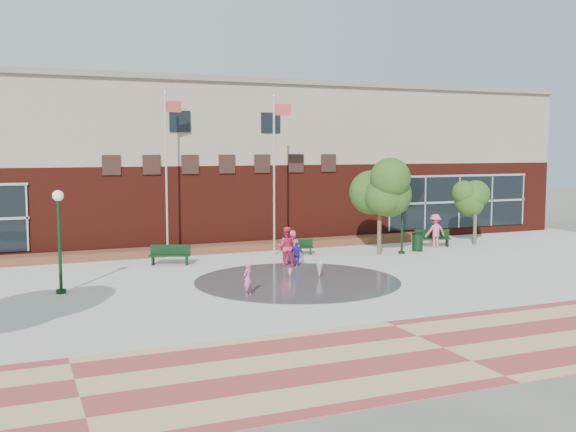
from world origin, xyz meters
name	(u,v)px	position (x,y,z in m)	size (l,w,h in m)	color
ground	(330,296)	(0.00, 0.00, 0.00)	(120.00, 120.00, 0.00)	#666056
plaza_concrete	(288,277)	(0.00, 4.00, 0.00)	(46.00, 18.00, 0.01)	#A8A8A0
paver_band	(443,348)	(0.00, -7.00, 0.00)	(46.00, 6.00, 0.01)	#9A3835
splash_pad	(297,281)	(0.00, 3.00, 0.00)	(8.40, 8.40, 0.01)	#383A3D
library_building	(202,161)	(0.00, 17.48, 4.64)	(44.40, 10.40, 9.20)	#4C150D
flower_bed	(233,252)	(0.00, 11.60, 0.00)	(26.00, 1.20, 0.40)	maroon
flagpole_left	(167,166)	(-3.53, 11.01, 4.55)	(0.93, 0.33, 8.18)	silver
flagpole_right	(275,167)	(1.56, 9.45, 4.51)	(1.00, 0.16, 8.07)	silver
lamp_left	(59,230)	(-9.09, 4.28, 2.41)	(0.41, 0.41, 3.89)	black
lamp_right	(402,212)	(7.79, 7.50, 2.16)	(0.37, 0.37, 3.48)	black
bench_left	(170,259)	(-3.96, 8.79, 0.30)	(1.93, 1.19, 0.94)	black
bench_mid	(298,250)	(2.72, 9.26, 0.26)	(1.63, 0.95, 0.79)	black
bench_right	(433,241)	(10.70, 8.97, 0.31)	(1.98, 1.20, 0.96)	black
trash_can	(417,242)	(9.05, 7.96, 0.50)	(0.60, 0.60, 0.98)	black
tree_mid	(380,184)	(6.59, 7.73, 3.63)	(2.95, 2.95, 4.98)	#453829
tree_small_right	(476,197)	(13.37, 8.77, 2.69)	(2.16, 2.16, 3.68)	#453829
water_jet_a	(319,278)	(1.12, 3.27, 0.00)	(0.36, 0.36, 0.69)	white
water_jet_b	(290,279)	(-0.06, 3.67, 0.00)	(0.18, 0.18, 0.40)	white
child_splash	(248,279)	(-2.77, 1.21, 0.63)	(0.46, 0.30, 1.27)	#E25C8E
adult_red	(286,247)	(0.89, 6.36, 0.93)	(0.90, 0.70, 1.86)	#D1264C
adult_pink	(292,247)	(1.49, 7.08, 0.79)	(0.77, 0.50, 1.58)	#DD3F73
child_blue	(297,254)	(1.39, 6.26, 0.56)	(0.66, 0.27, 1.12)	#261CA1
person_bench	(435,231)	(10.65, 8.69, 0.92)	(1.19, 0.68, 1.84)	#EC5285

